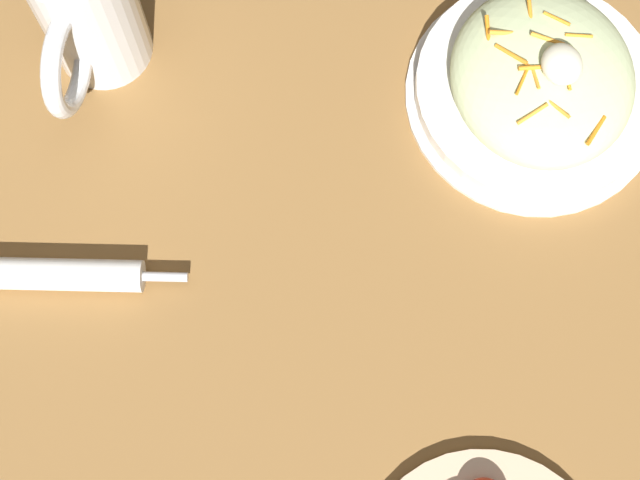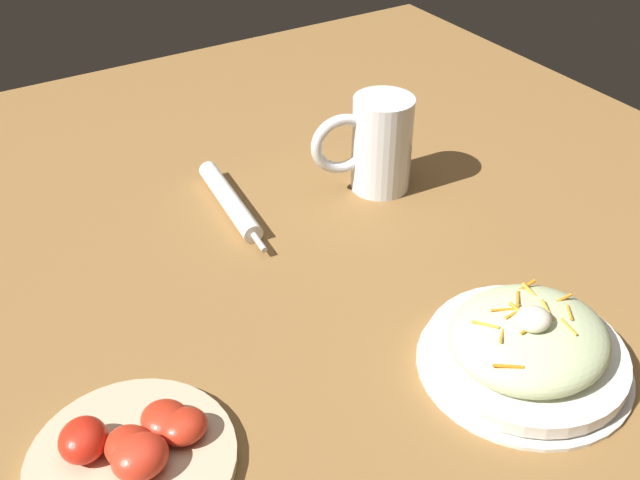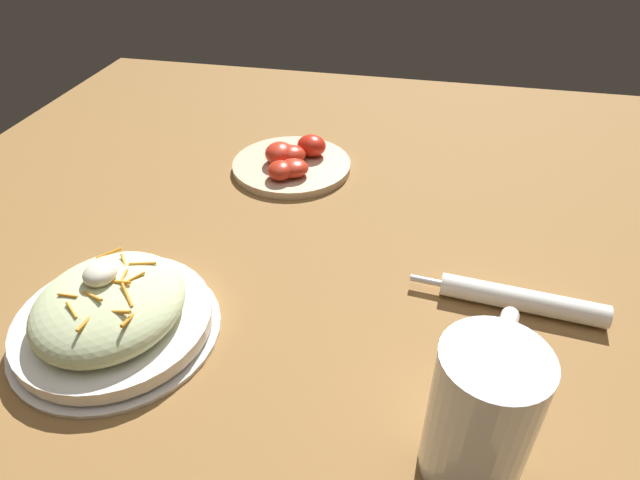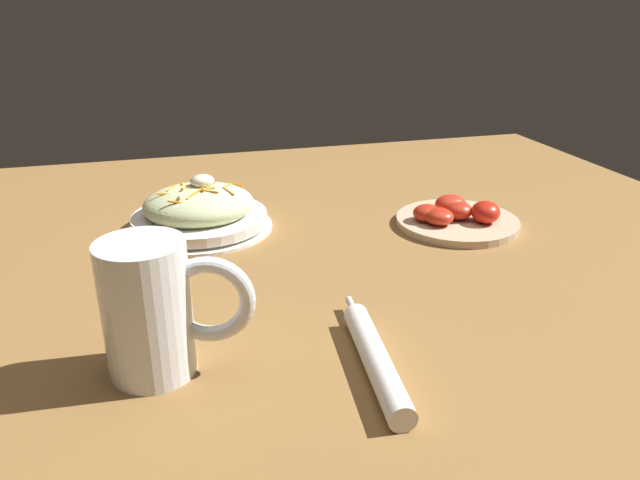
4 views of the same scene
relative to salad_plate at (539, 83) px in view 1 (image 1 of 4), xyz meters
The scene contains 4 objects.
ground_plane 0.29m from the salad_plate, 115.11° to the left, with size 1.43×1.43×0.00m, color olive.
salad_plate is the anchor object (origin of this frame).
beer_mug 0.38m from the salad_plate, 78.59° to the left, with size 0.14×0.08×0.14m.
napkin_roll 0.45m from the salad_plate, 106.79° to the left, with size 0.04×0.22×0.03m.
Camera 1 is at (-0.22, -0.05, 0.73)m, focal length 51.88 mm.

